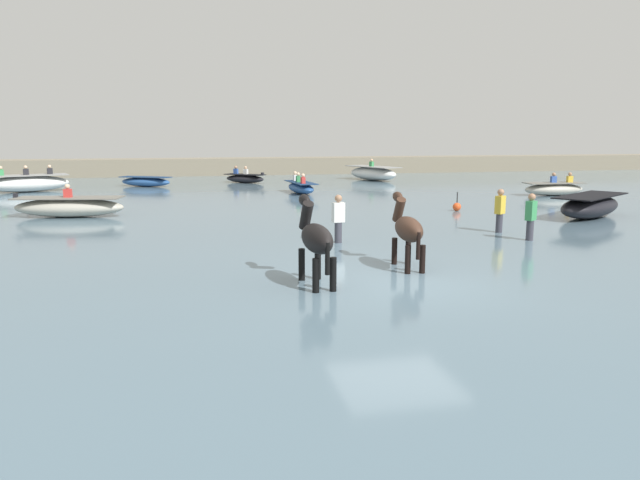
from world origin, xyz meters
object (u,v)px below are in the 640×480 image
object	(u,v)px
person_wading_mid	(338,223)
channel_buoy	(457,207)
boat_near_port	(27,183)
person_onlooker_right	(530,221)
boat_far_offshore	(590,206)
horse_trailing_black	(316,240)
boat_mid_channel	(245,178)
boat_distant_west	(301,187)
boat_near_starboard	(69,207)
boat_distant_east	(146,182)
person_wading_close	(500,214)
boat_mid_outer	(373,173)
horse_lead_dark_bay	(407,231)
boat_far_inshore	(554,189)

from	to	relation	value
person_wading_mid	channel_buoy	distance (m)	8.28
boat_near_port	person_onlooker_right	distance (m)	25.11
boat_near_port	boat_far_offshore	world-z (taller)	boat_near_port
horse_trailing_black	boat_mid_channel	world-z (taller)	horse_trailing_black
boat_far_offshore	person_wading_mid	size ratio (longest dim) A/B	2.45
boat_mid_channel	boat_distant_west	world-z (taller)	boat_distant_west
boat_far_offshore	person_wading_mid	xyz separation A→B (m)	(-9.97, -2.89, 0.16)
horse_trailing_black	channel_buoy	world-z (taller)	horse_trailing_black
boat_near_starboard	boat_distant_east	bearing A→B (deg)	81.61
boat_near_starboard	boat_distant_west	distance (m)	11.71
horse_trailing_black	boat_mid_channel	xyz separation A→B (m)	(0.89, 24.93, -0.61)
boat_distant_west	person_wading_close	bearing A→B (deg)	-74.18
boat_mid_outer	boat_distant_east	xyz separation A→B (m)	(-13.91, -1.61, -0.17)
boat_distant_east	person_wading_mid	world-z (taller)	person_wading_mid
boat_far_offshore	person_onlooker_right	world-z (taller)	person_onlooker_right
horse_lead_dark_bay	boat_distant_west	xyz separation A→B (m)	(0.75, 16.93, -0.54)
boat_near_port	boat_near_starboard	bearing A→B (deg)	-69.33
horse_trailing_black	boat_near_starboard	bearing A→B (deg)	120.32
horse_lead_dark_bay	boat_near_port	size ratio (longest dim) A/B	0.45
boat_near_port	boat_far_offshore	size ratio (longest dim) A/B	1.07
boat_near_starboard	boat_far_inshore	world-z (taller)	boat_near_starboard
horse_lead_dark_bay	person_wading_mid	distance (m)	3.40
boat_near_port	person_wading_close	distance (m)	23.99
boat_mid_channel	person_wading_mid	size ratio (longest dim) A/B	1.59
person_wading_close	channel_buoy	distance (m)	5.04
horse_lead_dark_bay	channel_buoy	world-z (taller)	horse_lead_dark_bay
boat_near_starboard	person_wading_mid	distance (m)	10.77
boat_distant_east	boat_mid_channel	xyz separation A→B (m)	(5.70, 1.30, 0.00)
boat_near_starboard	person_onlooker_right	xyz separation A→B (m)	(13.50, -7.80, 0.20)
person_onlooker_right	boat_far_inshore	bearing A→B (deg)	53.63
horse_trailing_black	boat_mid_outer	size ratio (longest dim) A/B	0.46
boat_far_offshore	boat_distant_west	xyz separation A→B (m)	(-8.48, 10.72, -0.10)
person_wading_close	channel_buoy	bearing A→B (deg)	79.09
boat_near_starboard	boat_mid_outer	bearing A→B (deg)	41.49
horse_lead_dark_bay	boat_distant_east	bearing A→B (deg)	107.45
horse_lead_dark_bay	boat_distant_east	world-z (taller)	horse_lead_dark_bay
horse_trailing_black	boat_distant_west	world-z (taller)	horse_trailing_black
boat_near_starboard	boat_mid_channel	distance (m)	15.53
boat_distant_east	boat_distant_west	bearing A→B (deg)	-35.86
boat_near_port	boat_far_offshore	xyz separation A→B (m)	(22.04, -14.42, -0.04)
boat_far_inshore	person_wading_close	xyz separation A→B (m)	(-8.06, -9.32, 0.24)
horse_lead_dark_bay	boat_near_port	xyz separation A→B (m)	(-12.81, 20.62, -0.40)
boat_far_inshore	person_wading_mid	size ratio (longest dim) A/B	1.85
boat_distant_west	person_wading_mid	xyz separation A→B (m)	(-1.49, -13.62, 0.26)
boat_near_starboard	boat_far_offshore	distance (m)	18.61
boat_near_port	channel_buoy	size ratio (longest dim) A/B	5.84
horse_lead_dark_bay	boat_distant_west	distance (m)	16.95
boat_near_starboard	boat_far_inshore	size ratio (longest dim) A/B	1.34
boat_far_offshore	boat_distant_east	size ratio (longest dim) A/B	1.28
boat_distant_west	person_onlooker_right	distance (m)	14.92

